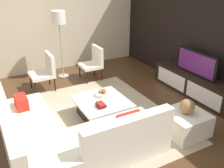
% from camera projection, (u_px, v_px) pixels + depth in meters
% --- Properties ---
extents(ground_plane, '(14.00, 14.00, 0.00)m').
position_uv_depth(ground_plane, '(100.00, 121.00, 4.91)').
color(ground_plane, '#4C301C').
extents(feature_wall_back, '(6.40, 0.12, 2.80)m').
position_uv_depth(feature_wall_back, '(211.00, 33.00, 5.50)').
color(feature_wall_back, black).
rests_on(feature_wall_back, ground).
extents(side_wall_left, '(0.12, 5.20, 2.80)m').
position_uv_depth(side_wall_left, '(54.00, 20.00, 6.97)').
color(side_wall_left, beige).
rests_on(side_wall_left, ground).
extents(area_rug, '(3.30, 2.71, 0.01)m').
position_uv_depth(area_rug, '(98.00, 118.00, 4.98)').
color(area_rug, tan).
rests_on(area_rug, ground).
extents(media_console, '(2.21, 0.47, 0.50)m').
position_uv_depth(media_console, '(193.00, 85.00, 5.85)').
color(media_console, black).
rests_on(media_console, ground).
extents(television, '(1.15, 0.06, 0.55)m').
position_uv_depth(television, '(196.00, 63.00, 5.63)').
color(television, black).
rests_on(television, media_console).
extents(sectional_couch, '(2.30, 2.32, 0.80)m').
position_uv_depth(sectional_couch, '(63.00, 136.00, 4.01)').
color(sectional_couch, silver).
rests_on(sectional_couch, ground).
extents(coffee_table, '(0.99, 0.94, 0.38)m').
position_uv_depth(coffee_table, '(102.00, 109.00, 4.95)').
color(coffee_table, black).
rests_on(coffee_table, ground).
extents(accent_chair_near, '(0.56, 0.54, 0.87)m').
position_uv_depth(accent_chair_near, '(45.00, 70.00, 6.04)').
color(accent_chair_near, black).
rests_on(accent_chair_near, ground).
extents(floor_lamp, '(0.34, 0.34, 1.74)m').
position_uv_depth(floor_lamp, '(59.00, 21.00, 6.33)').
color(floor_lamp, '#A5A5AA').
rests_on(floor_lamp, ground).
extents(ottoman, '(0.70, 0.70, 0.40)m').
position_uv_depth(ottoman, '(185.00, 123.00, 4.50)').
color(ottoman, silver).
rests_on(ottoman, ground).
extents(fruit_bowl, '(0.28, 0.28, 0.14)m').
position_uv_depth(fruit_bowl, '(102.00, 93.00, 5.04)').
color(fruit_bowl, silver).
rests_on(fruit_bowl, coffee_table).
extents(accent_chair_far, '(0.54, 0.51, 0.87)m').
position_uv_depth(accent_chair_far, '(94.00, 61.00, 6.60)').
color(accent_chair_far, black).
rests_on(accent_chair_far, ground).
extents(decorative_ball, '(0.26, 0.26, 0.26)m').
position_uv_depth(decorative_ball, '(187.00, 106.00, 4.36)').
color(decorative_ball, '#997247').
rests_on(decorative_ball, ottoman).
extents(book_stack, '(0.20, 0.15, 0.09)m').
position_uv_depth(book_stack, '(101.00, 105.00, 4.63)').
color(book_stack, maroon).
rests_on(book_stack, coffee_table).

